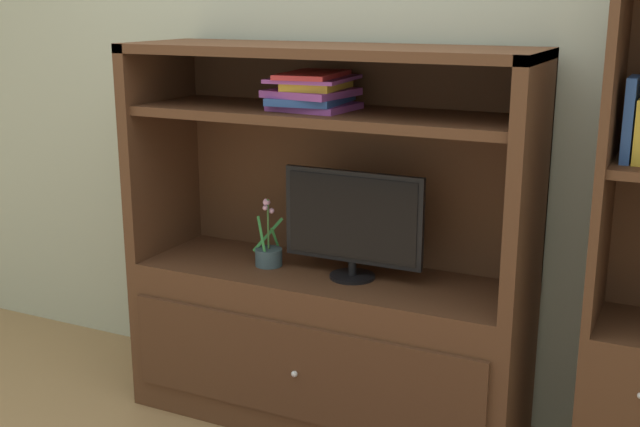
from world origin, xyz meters
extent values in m
cube|color=#ADB29E|center=(0.00, 0.75, 1.40)|extent=(6.00, 0.10, 2.80)
cube|color=#4C2D1C|center=(0.00, 0.40, 0.31)|extent=(1.56, 0.49, 0.63)
cube|color=#462A19|center=(0.00, 0.15, 0.31)|extent=(1.43, 0.02, 0.38)
sphere|color=silver|center=(0.00, 0.13, 0.31)|extent=(0.02, 0.02, 0.02)
cube|color=#4C2D1C|center=(-0.75, 0.40, 1.06)|extent=(0.05, 0.49, 0.87)
cube|color=#4C2D1C|center=(0.75, 0.40, 1.06)|extent=(0.05, 0.49, 0.87)
cube|color=#4C2D1C|center=(0.00, 0.63, 1.06)|extent=(1.56, 0.02, 0.87)
cube|color=#4C2D1C|center=(0.00, 0.40, 1.47)|extent=(1.56, 0.49, 0.04)
cube|color=#4C2D1C|center=(0.00, 0.40, 1.24)|extent=(1.46, 0.44, 0.04)
cylinder|color=black|center=(0.12, 0.39, 0.63)|extent=(0.17, 0.17, 0.01)
cylinder|color=black|center=(0.12, 0.39, 0.66)|extent=(0.03, 0.03, 0.05)
cube|color=black|center=(0.12, 0.39, 0.87)|extent=(0.55, 0.02, 0.35)
cube|color=black|center=(0.12, 0.38, 0.87)|extent=(0.51, 0.00, 0.32)
cylinder|color=#384C56|center=(-0.24, 0.38, 0.66)|extent=(0.11, 0.11, 0.07)
cylinder|color=#3D6B33|center=(-0.24, 0.38, 0.80)|extent=(0.01, 0.01, 0.20)
cube|color=#2D7A38|center=(-0.22, 0.39, 0.74)|extent=(0.02, 0.07, 0.09)
cube|color=#2D7A38|center=(-0.26, 0.40, 0.74)|extent=(0.10, 0.07, 0.14)
cube|color=#2D7A38|center=(-0.26, 0.36, 0.74)|extent=(0.08, 0.06, 0.16)
sphere|color=#DB9EC6|center=(-0.25, 0.37, 0.87)|extent=(0.02, 0.02, 0.02)
sphere|color=#DB9EC6|center=(-0.25, 0.39, 0.88)|extent=(0.03, 0.03, 0.03)
sphere|color=#DB9EC6|center=(-0.23, 0.40, 0.85)|extent=(0.02, 0.02, 0.02)
cube|color=purple|center=(-0.05, 0.40, 1.27)|extent=(0.30, 0.27, 0.02)
cube|color=#2D519E|center=(-0.06, 0.40, 1.29)|extent=(0.27, 0.33, 0.03)
cube|color=purple|center=(-0.05, 0.39, 1.32)|extent=(0.30, 0.31, 0.03)
cube|color=gold|center=(-0.04, 0.40, 1.35)|extent=(0.21, 0.28, 0.03)
cube|color=purple|center=(-0.05, 0.40, 1.37)|extent=(0.30, 0.36, 0.01)
cube|color=red|center=(-0.05, 0.39, 1.39)|extent=(0.23, 0.36, 0.02)
sphere|color=silver|center=(1.18, 0.20, 0.46)|extent=(0.02, 0.02, 0.02)
cube|color=#4C2D1C|center=(1.00, 0.40, 1.20)|extent=(0.03, 0.39, 1.17)
cube|color=#2D519E|center=(1.05, 0.40, 1.29)|extent=(0.03, 0.17, 0.26)
camera|label=1|loc=(1.27, -2.26, 1.64)|focal=44.93mm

